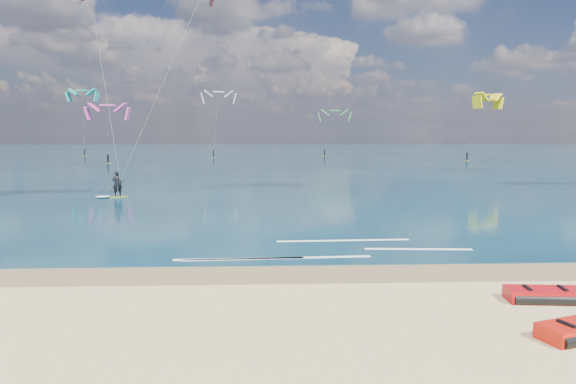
% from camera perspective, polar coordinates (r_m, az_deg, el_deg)
% --- Properties ---
extents(ground, '(320.00, 320.00, 0.00)m').
position_cam_1_polar(ground, '(54.02, -1.23, 1.55)').
color(ground, tan).
rests_on(ground, ground).
extents(wet_sand_strip, '(320.00, 2.40, 0.01)m').
position_cam_1_polar(wet_sand_strip, '(17.48, 1.06, -9.05)').
color(wet_sand_strip, brown).
rests_on(wet_sand_strip, ground).
extents(sea, '(320.00, 200.00, 0.04)m').
position_cam_1_polar(sea, '(117.90, -1.82, 4.27)').
color(sea, '#092334').
rests_on(sea, ground).
extents(packed_kite_mid, '(3.07, 1.44, 0.43)m').
position_cam_1_polar(packed_kite_mid, '(16.58, 27.70, -10.71)').
color(packed_kite_mid, red).
rests_on(packed_kite_mid, ground).
extents(kitesurfer_main, '(11.48, 7.43, 17.19)m').
position_cam_1_polar(kitesurfer_main, '(36.50, -17.05, 12.91)').
color(kitesurfer_main, '#B3DC19').
rests_on(kitesurfer_main, sea).
extents(shoreline_foam, '(11.76, 3.64, 0.01)m').
position_cam_1_polar(shoreline_foam, '(20.50, 3.20, -6.60)').
color(shoreline_foam, white).
rests_on(shoreline_foam, ground).
extents(distant_kites, '(78.32, 29.92, 13.17)m').
position_cam_1_polar(distant_kites, '(93.17, -5.74, 7.03)').
color(distant_kites, '#DF419A').
rests_on(distant_kites, ground).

